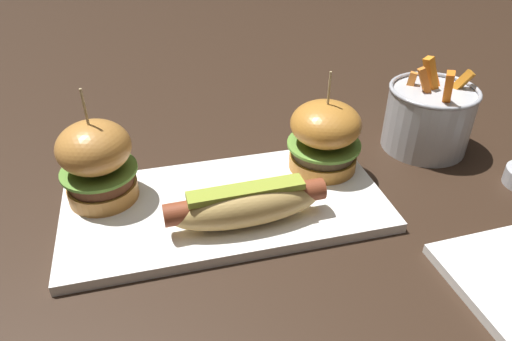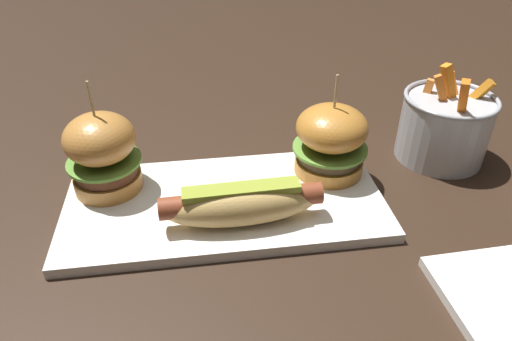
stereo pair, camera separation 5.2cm
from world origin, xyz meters
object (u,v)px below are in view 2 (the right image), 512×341
slider_right (331,140)px  fries_bucket (444,126)px  hot_dog (242,203)px  slider_left (102,153)px  platter_main (225,203)px

slider_right → fries_bucket: size_ratio=0.98×
hot_dog → slider_left: 0.19m
platter_main → slider_left: (-0.15, 0.05, 0.06)m
hot_dog → slider_right: 0.16m
platter_main → fries_bucket: 0.34m
platter_main → slider_left: size_ratio=2.69×
platter_main → fries_bucket: (0.33, 0.08, 0.04)m
hot_dog → fries_bucket: (0.31, 0.13, 0.01)m
hot_dog → slider_left: bearing=150.6°
hot_dog → slider_right: bearing=34.8°
fries_bucket → slider_right: bearing=-169.0°
platter_main → slider_left: slider_left is taller
platter_main → fries_bucket: fries_bucket is taller
platter_main → fries_bucket: size_ratio=2.80×
slider_right → hot_dog: bearing=-145.2°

